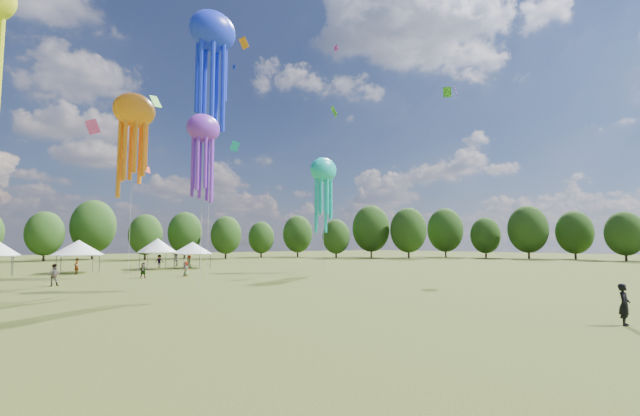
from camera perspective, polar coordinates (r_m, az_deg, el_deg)
ground at (r=16.37m, az=25.19°, el=-17.14°), size 300.00×300.00×0.00m
observer_main at (r=23.40m, az=35.89°, el=-10.53°), size 0.75×0.57×1.84m
spectator_near at (r=42.71m, az=-32.36°, el=-7.66°), size 1.04×0.89×1.87m
spectators_far at (r=60.29m, az=-22.56°, el=-7.00°), size 27.64×22.01×1.93m
festival_tents at (r=61.86m, az=-29.65°, el=-4.64°), size 37.20×11.69×4.31m
show_kites at (r=46.99m, az=-21.99°, el=15.29°), size 38.17×18.16×28.65m
small_kites at (r=57.96m, az=-21.34°, el=24.47°), size 71.30×44.45×44.75m
treeline at (r=70.55m, az=-30.01°, el=-1.77°), size 201.57×95.24×13.43m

